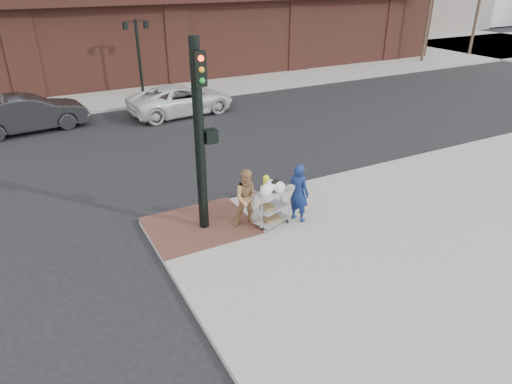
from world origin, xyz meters
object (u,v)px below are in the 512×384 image
sedan_dark (28,113)px  fire_hydrant (266,186)px  lamp_post (138,50)px  pedestrian_tan (248,198)px  utility_cart (272,205)px  woman_blue (299,193)px  minivan_white (181,100)px  traffic_signal_pole (200,133)px

sedan_dark → fire_hydrant: sedan_dark is taller
lamp_post → pedestrian_tan: lamp_post is taller
pedestrian_tan → utility_cart: bearing=-4.6°
woman_blue → minivan_white: (0.87, 11.99, -0.27)m
minivan_white → pedestrian_tan: bearing=163.7°
sedan_dark → fire_hydrant: 12.46m
pedestrian_tan → lamp_post: bearing=101.9°
traffic_signal_pole → fire_hydrant: (2.31, 0.74, -2.29)m
minivan_white → fire_hydrant: (-1.00, -10.39, -0.18)m
lamp_post → traffic_signal_pole: 15.43m
minivan_white → utility_cart: size_ratio=4.04×
traffic_signal_pole → minivan_white: bearing=73.4°
fire_hydrant → woman_blue: bearing=-85.1°
traffic_signal_pole → fire_hydrant: size_ratio=6.55×
pedestrian_tan → sedan_dark: (-4.64, 12.19, -0.16)m
traffic_signal_pole → pedestrian_tan: 2.20m
pedestrian_tan → fire_hydrant: size_ratio=2.14×
sedan_dark → woman_blue: bearing=-161.4°
fire_hydrant → utility_cart: bearing=-113.7°
lamp_post → minivan_white: lamp_post is taller
traffic_signal_pole → minivan_white: (3.32, 11.14, -2.11)m
lamp_post → sedan_dark: bearing=-149.9°
sedan_dark → lamp_post: bearing=-66.8°
woman_blue → pedestrian_tan: size_ratio=1.03×
traffic_signal_pole → sedan_dark: (-3.56, 11.73, -2.02)m
pedestrian_tan → utility_cart: (0.60, -0.24, -0.24)m
traffic_signal_pole → minivan_white: traffic_signal_pole is taller
sedan_dark → utility_cart: sedan_dark is taller
lamp_post → woman_blue: size_ratio=2.38×
lamp_post → woman_blue: (-0.03, -16.07, -1.63)m
pedestrian_tan → minivan_white: size_ratio=0.32×
traffic_signal_pole → utility_cart: (1.68, -0.70, -2.10)m
pedestrian_tan → fire_hydrant: 1.77m
pedestrian_tan → minivan_white: pedestrian_tan is taller
minivan_white → lamp_post: bearing=6.2°
traffic_signal_pole → woman_blue: (2.45, -0.85, -1.84)m
lamp_post → traffic_signal_pole: bearing=-99.2°
woman_blue → fire_hydrant: 1.66m
sedan_dark → fire_hydrant: bearing=-158.8°
woman_blue → traffic_signal_pole: bearing=48.3°
woman_blue → utility_cart: 0.83m
pedestrian_tan → fire_hydrant: (1.23, 1.20, -0.43)m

